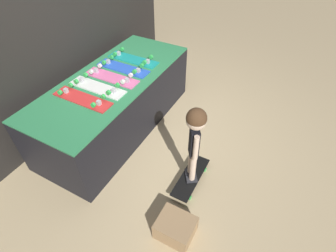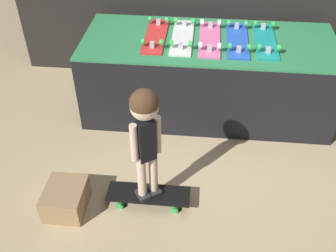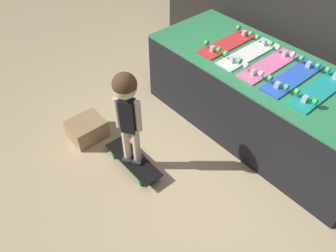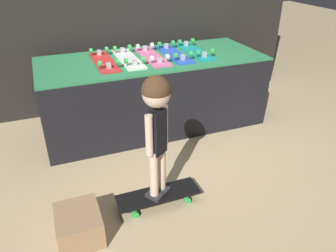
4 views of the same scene
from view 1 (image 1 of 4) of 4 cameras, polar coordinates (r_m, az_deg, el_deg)
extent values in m
plane|color=tan|center=(3.50, -2.62, -2.75)|extent=(16.00, 16.00, 0.00)
cube|color=black|center=(3.54, -22.36, 18.69)|extent=(4.16, 0.10, 2.44)
cube|color=black|center=(3.53, -11.23, 4.81)|extent=(2.33, 0.94, 0.74)
cube|color=#2D7F4C|center=(3.31, -12.11, 10.02)|extent=(2.33, 0.94, 0.02)
cube|color=red|center=(3.02, -18.11, 5.64)|extent=(0.19, 0.70, 0.01)
cube|color=#B7B7BC|center=(3.16, -21.34, 7.19)|extent=(0.04, 0.04, 0.05)
cylinder|color=green|center=(3.19, -20.46, 8.34)|extent=(0.03, 0.05, 0.05)
cylinder|color=green|center=(3.10, -22.47, 6.77)|extent=(0.03, 0.05, 0.05)
cube|color=#B7B7BC|center=(2.86, -14.83, 4.94)|extent=(0.04, 0.04, 0.05)
cylinder|color=green|center=(2.89, -13.92, 6.22)|extent=(0.03, 0.05, 0.05)
cylinder|color=green|center=(2.80, -15.95, 4.44)|extent=(0.03, 0.05, 0.05)
cube|color=white|center=(3.16, -15.11, 8.09)|extent=(0.19, 0.70, 0.01)
cube|color=#B7B7BC|center=(3.29, -18.33, 9.51)|extent=(0.04, 0.04, 0.05)
cylinder|color=green|center=(3.32, -17.51, 10.58)|extent=(0.03, 0.05, 0.05)
cylinder|color=green|center=(3.23, -19.38, 9.15)|extent=(0.03, 0.05, 0.05)
cube|color=#B7B7BC|center=(3.01, -11.82, 7.54)|extent=(0.04, 0.04, 0.05)
cylinder|color=green|center=(3.04, -10.97, 8.72)|extent=(0.03, 0.05, 0.05)
cylinder|color=green|center=(2.94, -12.83, 7.12)|extent=(0.03, 0.05, 0.05)
cube|color=pink|center=(3.30, -12.19, 10.28)|extent=(0.19, 0.70, 0.01)
cube|color=#B7B7BC|center=(3.43, -15.40, 11.58)|extent=(0.04, 0.04, 0.05)
cylinder|color=white|center=(3.46, -14.62, 12.58)|extent=(0.03, 0.05, 0.05)
cylinder|color=white|center=(3.36, -16.36, 11.28)|extent=(0.03, 0.05, 0.05)
cube|color=#B7B7BC|center=(3.16, -8.90, 9.82)|extent=(0.04, 0.04, 0.05)
cylinder|color=white|center=(3.20, -8.11, 10.92)|extent=(0.03, 0.05, 0.05)
cylinder|color=white|center=(3.09, -9.81, 9.48)|extent=(0.03, 0.05, 0.05)
cube|color=blue|center=(3.47, -9.74, 12.31)|extent=(0.19, 0.70, 0.01)
cube|color=#B7B7BC|center=(3.59, -12.90, 13.51)|extent=(0.04, 0.04, 0.05)
cylinder|color=green|center=(3.63, -12.17, 14.45)|extent=(0.03, 0.05, 0.05)
cylinder|color=green|center=(3.52, -13.78, 13.27)|extent=(0.03, 0.05, 0.05)
cube|color=#B7B7BC|center=(3.33, -6.50, 11.94)|extent=(0.04, 0.04, 0.05)
cylinder|color=green|center=(3.37, -5.77, 12.95)|extent=(0.03, 0.05, 0.05)
cylinder|color=green|center=(3.26, -7.32, 11.67)|extent=(0.03, 0.05, 0.05)
cube|color=teal|center=(3.65, -7.59, 14.16)|extent=(0.19, 0.70, 0.01)
cube|color=#B7B7BC|center=(3.76, -10.67, 15.28)|extent=(0.04, 0.04, 0.05)
cylinder|color=green|center=(3.80, -9.99, 16.14)|extent=(0.03, 0.05, 0.05)
cylinder|color=green|center=(3.69, -11.48, 15.08)|extent=(0.03, 0.05, 0.05)
cube|color=#B7B7BC|center=(3.52, -4.40, 13.86)|extent=(0.04, 0.04, 0.05)
cylinder|color=green|center=(3.56, -3.73, 14.78)|extent=(0.03, 0.05, 0.05)
cylinder|color=green|center=(3.44, -5.14, 13.64)|extent=(0.03, 0.05, 0.05)
cube|color=black|center=(3.00, 4.99, -10.93)|extent=(0.64, 0.20, 0.01)
cube|color=#B7B7BC|center=(3.15, 6.57, -8.51)|extent=(0.04, 0.04, 0.05)
cylinder|color=green|center=(3.18, 5.11, -8.25)|extent=(0.05, 0.03, 0.05)
cylinder|color=green|center=(3.15, 7.97, -9.34)|extent=(0.05, 0.03, 0.05)
cube|color=#B7B7BC|center=(2.91, 3.16, -14.31)|extent=(0.04, 0.04, 0.05)
cylinder|color=green|center=(2.95, 1.60, -13.93)|extent=(0.05, 0.03, 0.05)
cylinder|color=green|center=(2.92, 4.70, -15.22)|extent=(0.05, 0.03, 0.05)
cube|color=#2D2D33|center=(3.01, 4.86, -9.97)|extent=(0.14, 0.15, 0.03)
cylinder|color=beige|center=(2.85, 5.10, -7.47)|extent=(0.07, 0.07, 0.38)
cube|color=#2D2D33|center=(2.95, 5.16, -11.42)|extent=(0.14, 0.15, 0.03)
cylinder|color=beige|center=(2.79, 5.42, -8.96)|extent=(0.07, 0.07, 0.38)
cube|color=black|center=(2.57, 5.71, -3.58)|extent=(0.15, 0.14, 0.33)
cylinder|color=beige|center=(2.62, 5.40, -1.98)|extent=(0.05, 0.05, 0.30)
cylinder|color=beige|center=(2.50, 6.08, -4.81)|extent=(0.05, 0.05, 0.30)
sphere|color=beige|center=(2.37, 6.19, 1.27)|extent=(0.19, 0.19, 0.19)
sphere|color=#4C331E|center=(2.36, 6.23, 1.71)|extent=(0.19, 0.19, 0.19)
cube|color=#A37F56|center=(2.66, 1.66, -21.23)|extent=(0.30, 0.35, 0.20)
camera|label=2|loc=(2.46, 67.83, 17.01)|focal=42.00mm
camera|label=3|loc=(3.42, 43.50, 32.61)|focal=35.00mm
camera|label=4|loc=(1.78, 65.44, -10.22)|focal=35.00mm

